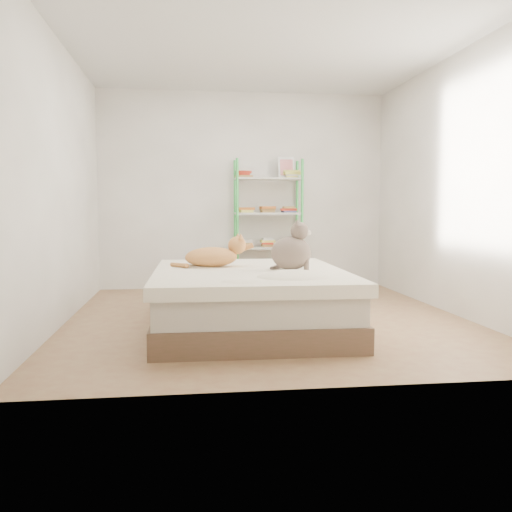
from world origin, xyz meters
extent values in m
cube|color=#9F8457|center=(0.00, 0.00, 0.00)|extent=(3.80, 4.20, 0.01)
cube|color=silver|center=(0.00, 0.00, 2.60)|extent=(3.80, 4.20, 0.01)
cube|color=white|center=(0.00, 2.10, 1.30)|extent=(3.80, 0.01, 2.60)
cube|color=white|center=(0.00, -2.10, 1.30)|extent=(3.80, 0.01, 2.60)
cube|color=white|center=(-1.90, 0.00, 1.30)|extent=(0.01, 4.20, 2.60)
cube|color=white|center=(1.90, 0.00, 1.30)|extent=(0.01, 4.20, 2.60)
cube|color=brown|center=(-0.22, -0.44, 0.10)|extent=(1.65, 2.05, 0.20)
cube|color=beige|center=(-0.22, -0.44, 0.31)|extent=(1.60, 1.99, 0.22)
cube|color=#F2E4CB|center=(-0.22, -0.44, 0.47)|extent=(1.69, 2.09, 0.10)
cylinder|color=green|center=(-0.12, 1.72, 0.85)|extent=(0.04, 0.04, 1.70)
cylinder|color=green|center=(-0.12, 2.04, 0.85)|extent=(0.04, 0.04, 1.70)
cylinder|color=green|center=(0.72, 1.72, 0.85)|extent=(0.04, 0.04, 1.70)
cylinder|color=green|center=(0.72, 2.04, 0.85)|extent=(0.04, 0.04, 1.70)
cube|color=beige|center=(0.30, 1.88, 0.10)|extent=(0.86, 0.34, 0.02)
cube|color=beige|center=(0.30, 1.88, 0.55)|extent=(0.86, 0.34, 0.02)
cube|color=beige|center=(0.30, 1.88, 1.00)|extent=(0.86, 0.34, 0.02)
cube|color=beige|center=(0.30, 1.88, 1.45)|extent=(0.86, 0.34, 0.02)
cube|color=red|center=(0.00, 1.88, 0.16)|extent=(0.20, 0.16, 0.09)
cube|color=red|center=(0.60, 1.88, 0.16)|extent=(0.20, 0.16, 0.09)
cube|color=red|center=(0.00, 1.88, 0.61)|extent=(0.20, 0.16, 0.09)
cube|color=red|center=(0.30, 1.88, 0.61)|extent=(0.20, 0.16, 0.09)
cube|color=red|center=(0.60, 1.88, 0.61)|extent=(0.20, 0.16, 0.09)
cube|color=red|center=(0.00, 1.88, 1.06)|extent=(0.20, 0.16, 0.09)
cube|color=red|center=(0.30, 1.88, 1.06)|extent=(0.20, 0.16, 0.09)
cube|color=red|center=(0.60, 1.88, 1.06)|extent=(0.20, 0.16, 0.09)
cube|color=red|center=(0.00, 1.88, 1.51)|extent=(0.20, 0.16, 0.09)
cube|color=red|center=(0.60, 1.88, 1.51)|extent=(0.20, 0.16, 0.09)
cube|color=silver|center=(0.55, 1.93, 1.60)|extent=(0.22, 0.09, 0.28)
cube|color=red|center=(0.55, 1.92, 1.60)|extent=(0.17, 0.06, 0.21)
cube|color=#846040|center=(-0.07, 0.80, 0.18)|extent=(0.63, 0.58, 0.36)
cube|color=#601E9E|center=(0.02, 0.61, 0.17)|extent=(0.28, 0.13, 0.08)
cube|color=#846040|center=(-0.07, 0.62, 0.36)|extent=(0.53, 0.35, 0.11)
cube|color=silver|center=(-0.63, 1.85, 0.15)|extent=(0.30, 0.27, 0.31)
cube|color=silver|center=(-0.63, 1.85, 0.32)|extent=(0.34, 0.31, 0.03)
camera|label=1|loc=(-0.77, -5.15, 1.06)|focal=38.00mm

